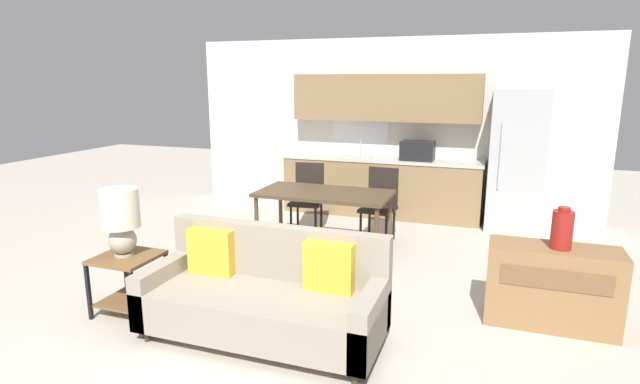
{
  "coord_description": "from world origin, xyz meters",
  "views": [
    {
      "loc": [
        1.65,
        -3.16,
        2.06
      ],
      "look_at": [
        -0.01,
        1.5,
        0.95
      ],
      "focal_mm": 28.0,
      "sensor_mm": 36.0,
      "label": 1
    }
  ],
  "objects_px": {
    "side_table": "(128,274)",
    "dining_chair_far_right": "(380,202)",
    "dining_table": "(324,197)",
    "credenza": "(552,286)",
    "table_lamp": "(121,217)",
    "couch": "(266,296)",
    "vase": "(562,229)",
    "dining_chair_far_left": "(308,195)",
    "refrigerator": "(516,160)"
  },
  "relations": [
    {
      "from": "table_lamp",
      "to": "dining_chair_far_right",
      "type": "relative_size",
      "value": 0.64
    },
    {
      "from": "dining_table",
      "to": "dining_chair_far_right",
      "type": "relative_size",
      "value": 1.65
    },
    {
      "from": "dining_table",
      "to": "couch",
      "type": "bearing_deg",
      "value": -84.28
    },
    {
      "from": "side_table",
      "to": "dining_chair_far_right",
      "type": "distance_m",
      "value": 3.27
    },
    {
      "from": "credenza",
      "to": "vase",
      "type": "height_order",
      "value": "vase"
    },
    {
      "from": "side_table",
      "to": "dining_chair_far_right",
      "type": "xyz_separation_m",
      "value": [
        1.65,
        2.82,
        0.15
      ]
    },
    {
      "from": "dining_table",
      "to": "side_table",
      "type": "xyz_separation_m",
      "value": [
        -1.14,
        -2.06,
        -0.34
      ]
    },
    {
      "from": "table_lamp",
      "to": "dining_chair_far_right",
      "type": "distance_m",
      "value": 3.3
    },
    {
      "from": "dining_chair_far_left",
      "to": "table_lamp",
      "type": "bearing_deg",
      "value": -109.68
    },
    {
      "from": "dining_table",
      "to": "vase",
      "type": "height_order",
      "value": "vase"
    },
    {
      "from": "side_table",
      "to": "dining_chair_far_left",
      "type": "distance_m",
      "value": 2.92
    },
    {
      "from": "refrigerator",
      "to": "dining_table",
      "type": "bearing_deg",
      "value": -138.28
    },
    {
      "from": "side_table",
      "to": "credenza",
      "type": "bearing_deg",
      "value": 15.86
    },
    {
      "from": "credenza",
      "to": "vase",
      "type": "distance_m",
      "value": 0.52
    },
    {
      "from": "credenza",
      "to": "dining_chair_far_left",
      "type": "distance_m",
      "value": 3.46
    },
    {
      "from": "couch",
      "to": "table_lamp",
      "type": "relative_size",
      "value": 3.21
    },
    {
      "from": "dining_chair_far_left",
      "to": "dining_chair_far_right",
      "type": "height_order",
      "value": "same"
    },
    {
      "from": "couch",
      "to": "side_table",
      "type": "bearing_deg",
      "value": -178.73
    },
    {
      "from": "vase",
      "to": "dining_table",
      "type": "bearing_deg",
      "value": 156.2
    },
    {
      "from": "vase",
      "to": "dining_chair_far_left",
      "type": "bearing_deg",
      "value": 147.74
    },
    {
      "from": "dining_table",
      "to": "table_lamp",
      "type": "bearing_deg",
      "value": -119.67
    },
    {
      "from": "couch",
      "to": "dining_chair_far_left",
      "type": "bearing_deg",
      "value": 104.21
    },
    {
      "from": "dining_chair_far_left",
      "to": "side_table",
      "type": "bearing_deg",
      "value": -109.09
    },
    {
      "from": "dining_table",
      "to": "credenza",
      "type": "height_order",
      "value": "dining_table"
    },
    {
      "from": "credenza",
      "to": "dining_chair_far_left",
      "type": "height_order",
      "value": "dining_chair_far_left"
    },
    {
      "from": "dining_table",
      "to": "table_lamp",
      "type": "height_order",
      "value": "table_lamp"
    },
    {
      "from": "table_lamp",
      "to": "credenza",
      "type": "xyz_separation_m",
      "value": [
        3.59,
        1.01,
        -0.54
      ]
    },
    {
      "from": "couch",
      "to": "dining_chair_far_right",
      "type": "xyz_separation_m",
      "value": [
        0.31,
        2.79,
        0.17
      ]
    },
    {
      "from": "dining_table",
      "to": "credenza",
      "type": "xyz_separation_m",
      "value": [
        2.41,
        -1.05,
        -0.35
      ]
    },
    {
      "from": "dining_table",
      "to": "credenza",
      "type": "relative_size",
      "value": 1.49
    },
    {
      "from": "refrigerator",
      "to": "dining_chair_far_right",
      "type": "bearing_deg",
      "value": -144.76
    },
    {
      "from": "refrigerator",
      "to": "vase",
      "type": "height_order",
      "value": "refrigerator"
    },
    {
      "from": "refrigerator",
      "to": "vase",
      "type": "distance_m",
      "value": 3.02
    },
    {
      "from": "refrigerator",
      "to": "dining_chair_far_right",
      "type": "distance_m",
      "value": 2.07
    },
    {
      "from": "dining_table",
      "to": "refrigerator",
      "type": "bearing_deg",
      "value": 41.72
    },
    {
      "from": "credenza",
      "to": "table_lamp",
      "type": "bearing_deg",
      "value": -164.31
    },
    {
      "from": "vase",
      "to": "dining_chair_far_right",
      "type": "height_order",
      "value": "vase"
    },
    {
      "from": "side_table",
      "to": "vase",
      "type": "distance_m",
      "value": 3.75
    },
    {
      "from": "couch",
      "to": "side_table",
      "type": "distance_m",
      "value": 1.35
    },
    {
      "from": "dining_table",
      "to": "vase",
      "type": "distance_m",
      "value": 2.67
    },
    {
      "from": "refrigerator",
      "to": "dining_chair_far_left",
      "type": "height_order",
      "value": "refrigerator"
    },
    {
      "from": "vase",
      "to": "dining_chair_far_right",
      "type": "bearing_deg",
      "value": 136.48
    },
    {
      "from": "dining_chair_far_right",
      "to": "credenza",
      "type": "bearing_deg",
      "value": -38.15
    },
    {
      "from": "dining_chair_far_left",
      "to": "dining_chair_far_right",
      "type": "bearing_deg",
      "value": -8.08
    },
    {
      "from": "dining_table",
      "to": "side_table",
      "type": "relative_size",
      "value": 2.91
    },
    {
      "from": "vase",
      "to": "dining_chair_far_left",
      "type": "relative_size",
      "value": 0.37
    },
    {
      "from": "dining_table",
      "to": "credenza",
      "type": "distance_m",
      "value": 2.66
    },
    {
      "from": "dining_chair_far_left",
      "to": "credenza",
      "type": "bearing_deg",
      "value": -38.72
    },
    {
      "from": "refrigerator",
      "to": "couch",
      "type": "xyz_separation_m",
      "value": [
        -1.96,
        -3.96,
        -0.63
      ]
    },
    {
      "from": "vase",
      "to": "credenza",
      "type": "bearing_deg",
      "value": 138.42
    }
  ]
}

